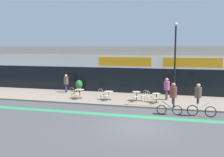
# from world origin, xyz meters

# --- Properties ---
(ground_plane) EXTENTS (120.00, 120.00, 0.00)m
(ground_plane) POSITION_xyz_m (0.00, 0.00, 0.00)
(ground_plane) COLOR #424244
(sidewalk_slab) EXTENTS (40.00, 5.50, 0.12)m
(sidewalk_slab) POSITION_xyz_m (0.00, 7.25, 0.06)
(sidewalk_slab) COLOR gray
(sidewalk_slab) RESTS_ON ground
(storefront_facade) EXTENTS (40.00, 4.06, 4.54)m
(storefront_facade) POSITION_xyz_m (0.00, 11.96, 2.27)
(storefront_facade) COLOR beige
(storefront_facade) RESTS_ON ground
(bike_lane_stripe) EXTENTS (36.00, 0.70, 0.01)m
(bike_lane_stripe) POSITION_xyz_m (0.00, 2.05, 0.00)
(bike_lane_stripe) COLOR #2D844C
(bike_lane_stripe) RESTS_ON ground
(bistro_table_0) EXTENTS (0.79, 0.79, 0.78)m
(bistro_table_0) POSITION_xyz_m (-6.14, 6.23, 0.68)
(bistro_table_0) COLOR black
(bistro_table_0) RESTS_ON sidewalk_slab
(bistro_table_1) EXTENTS (0.77, 0.77, 0.71)m
(bistro_table_1) POSITION_xyz_m (-3.58, 6.28, 0.63)
(bistro_table_1) COLOR black
(bistro_table_1) RESTS_ON sidewalk_slab
(bistro_table_2) EXTENTS (0.68, 0.68, 0.74)m
(bistro_table_2) POSITION_xyz_m (-1.30, 6.53, 0.65)
(bistro_table_2) COLOR black
(bistro_table_2) RESTS_ON sidewalk_slab
(bistro_table_3) EXTENTS (0.65, 0.65, 0.73)m
(bistro_table_3) POSITION_xyz_m (0.35, 6.23, 0.64)
(bistro_table_3) COLOR black
(bistro_table_3) RESTS_ON sidewalk_slab
(cafe_chair_0_near) EXTENTS (0.42, 0.58, 0.90)m
(cafe_chair_0_near) POSITION_xyz_m (-6.15, 5.60, 0.64)
(cafe_chair_0_near) COLOR beige
(cafe_chair_0_near) RESTS_ON sidewalk_slab
(cafe_chair_0_side) EXTENTS (0.59, 0.42, 0.90)m
(cafe_chair_0_side) POSITION_xyz_m (-6.77, 6.23, 0.64)
(cafe_chair_0_side) COLOR beige
(cafe_chair_0_side) RESTS_ON sidewalk_slab
(cafe_chair_1_near) EXTENTS (0.45, 0.60, 0.90)m
(cafe_chair_1_near) POSITION_xyz_m (-3.57, 5.65, 0.64)
(cafe_chair_1_near) COLOR beige
(cafe_chair_1_near) RESTS_ON sidewalk_slab
(cafe_chair_1_side) EXTENTS (0.60, 0.45, 0.90)m
(cafe_chair_1_side) POSITION_xyz_m (-4.20, 6.27, 0.64)
(cafe_chair_1_side) COLOR beige
(cafe_chair_1_side) RESTS_ON sidewalk_slab
(cafe_chair_2_near) EXTENTS (0.45, 0.60, 0.90)m
(cafe_chair_2_near) POSITION_xyz_m (-1.29, 5.90, 0.64)
(cafe_chair_2_near) COLOR beige
(cafe_chair_2_near) RESTS_ON sidewalk_slab
(cafe_chair_2_side) EXTENTS (0.58, 0.41, 0.90)m
(cafe_chair_2_side) POSITION_xyz_m (-0.67, 6.53, 0.64)
(cafe_chair_2_side) COLOR beige
(cafe_chair_2_side) RESTS_ON sidewalk_slab
(cafe_chair_3_near) EXTENTS (0.43, 0.59, 0.90)m
(cafe_chair_3_near) POSITION_xyz_m (0.34, 5.60, 0.64)
(cafe_chair_3_near) COLOR beige
(cafe_chair_3_near) RESTS_ON sidewalk_slab
(cafe_chair_3_side) EXTENTS (0.59, 0.44, 0.90)m
(cafe_chair_3_side) POSITION_xyz_m (-0.28, 6.22, 0.64)
(cafe_chair_3_side) COLOR beige
(cafe_chair_3_side) RESTS_ON sidewalk_slab
(planter_pot) EXTENTS (0.72, 0.72, 1.14)m
(planter_pot) POSITION_xyz_m (-7.53, 9.45, 0.75)
(planter_pot) COLOR brown
(planter_pot) RESTS_ON sidewalk_slab
(lamp_post) EXTENTS (0.26, 0.26, 6.06)m
(lamp_post) POSITION_xyz_m (1.73, 4.84, 3.57)
(lamp_post) COLOR black
(lamp_post) RESTS_ON sidewalk_slab
(cyclist_0) EXTENTS (1.67, 0.53, 2.15)m
(cyclist_0) POSITION_xyz_m (1.69, 3.07, 1.28)
(cyclist_0) COLOR black
(cyclist_0) RESTS_ON ground
(cyclist_1) EXTENTS (1.82, 0.50, 2.14)m
(cyclist_1) POSITION_xyz_m (3.36, 3.15, 1.21)
(cyclist_1) COLOR black
(cyclist_1) RESTS_ON ground
(pedestrian_near_end) EXTENTS (0.55, 0.55, 1.82)m
(pedestrian_near_end) POSITION_xyz_m (1.06, 7.55, 1.20)
(pedestrian_near_end) COLOR #4C3D2D
(pedestrian_near_end) RESTS_ON sidewalk_slab
(pedestrian_far_end) EXTENTS (0.47, 0.47, 1.75)m
(pedestrian_far_end) POSITION_xyz_m (-8.57, 8.73, 1.16)
(pedestrian_far_end) COLOR #382D47
(pedestrian_far_end) RESTS_ON sidewalk_slab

